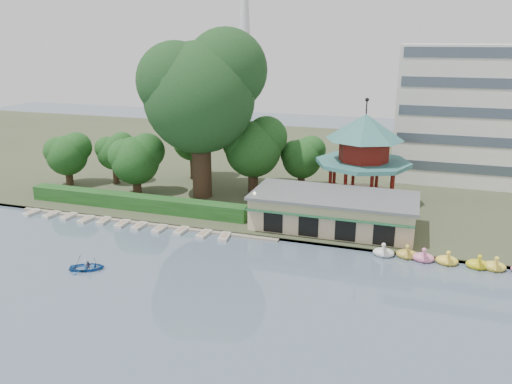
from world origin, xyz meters
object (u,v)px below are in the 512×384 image
at_px(dock, 143,222).
at_px(big_tree, 201,89).
at_px(boathouse, 333,211).
at_px(rowboat_with_passengers, 87,265).
at_px(pavilion, 364,150).

distance_m(dock, big_tree, 18.74).
height_order(boathouse, rowboat_with_passengers, boathouse).
bearing_deg(pavilion, rowboat_with_passengers, -129.28).
height_order(dock, big_tree, big_tree).
height_order(pavilion, rowboat_with_passengers, pavilion).
bearing_deg(pavilion, big_tree, -169.74).
xyz_separation_m(boathouse, big_tree, (-18.80, 6.26, 12.56)).
xyz_separation_m(pavilion, rowboat_with_passengers, (-22.57, -27.60, -7.00)).
distance_m(big_tree, rowboat_with_passengers, 27.93).
xyz_separation_m(dock, big_tree, (3.20, 11.03, 14.81)).
bearing_deg(pavilion, dock, -148.34).
height_order(boathouse, pavilion, pavilion).
height_order(pavilion, big_tree, big_tree).
bearing_deg(boathouse, dock, -167.76).
bearing_deg(dock, rowboat_with_passengers, -83.64).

